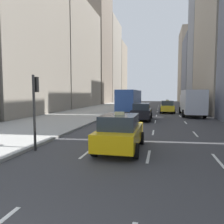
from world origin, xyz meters
TOP-DOWN VIEW (x-y plane):
  - sidewalk_left at (-7.00, 27.00)m, footprint 8.00×66.00m
  - lane_markings at (2.60, 23.00)m, footprint 5.72×56.00m
  - building_row_left at (-14.00, 42.22)m, footprint 6.00×92.79m
  - building_row_right at (12.00, 40.83)m, footprint 6.00×82.77m
  - taxi_lead at (1.20, 8.82)m, footprint 2.02×4.40m
  - taxi_second at (4.00, 30.56)m, footprint 2.02×4.40m
  - sedan_black_near at (1.20, 21.04)m, footprint 2.02×4.72m
  - city_bus at (-1.61, 32.36)m, footprint 2.80×11.61m
  - box_truck at (6.80, 26.81)m, footprint 2.58×8.40m
  - traffic_light_pole at (-2.75, 7.90)m, footprint 0.24×0.42m

SIDE VIEW (x-z plane):
  - lane_markings at x=2.60m, z-range 0.00..0.01m
  - sidewalk_left at x=-7.00m, z-range 0.00..0.15m
  - taxi_lead at x=1.20m, z-range -0.05..1.82m
  - taxi_second at x=4.00m, z-range -0.05..1.82m
  - sedan_black_near at x=1.20m, z-range 0.01..1.78m
  - box_truck at x=6.80m, z-range 0.14..3.29m
  - city_bus at x=-1.61m, z-range 0.16..3.41m
  - traffic_light_pole at x=-2.75m, z-range 0.61..4.21m
  - building_row_right at x=12.00m, z-range -3.21..30.27m
  - building_row_left at x=-14.00m, z-range -3.65..33.35m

